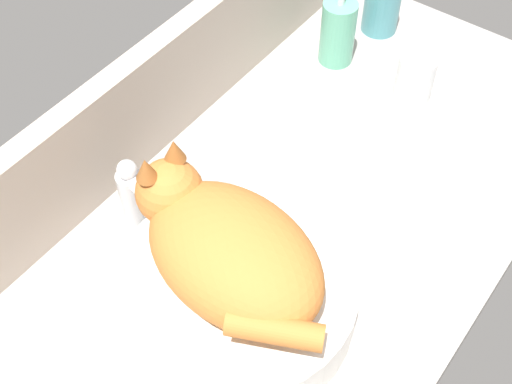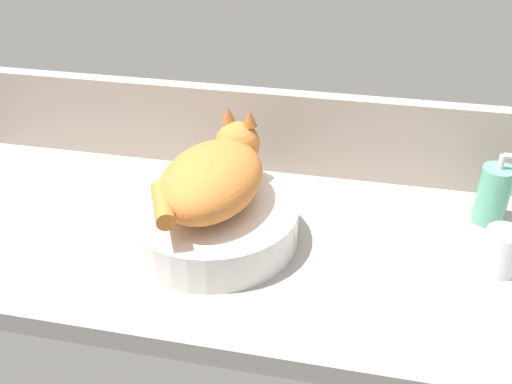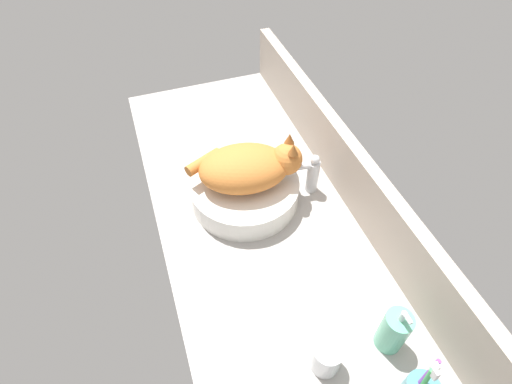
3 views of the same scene
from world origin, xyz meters
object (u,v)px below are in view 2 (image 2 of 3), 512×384
soap_dispenser (493,195)px  water_glass (501,254)px  sink_basin (214,223)px  cat (214,175)px  faucet (249,159)px

soap_dispenser → water_glass: bearing=-91.1°
sink_basin → cat: cat is taller
cat → soap_dispenser: 53.88cm
sink_basin → water_glass: (50.92, 1.43, -0.14)cm
cat → faucet: cat is taller
soap_dispenser → water_glass: soap_dispenser is taller
cat → soap_dispenser: (51.06, 15.66, -7.08)cm
cat → water_glass: size_ratio=3.87×
sink_basin → faucet: size_ratio=2.31×
cat → faucet: size_ratio=2.33×
cat → faucet: (2.40, 17.71, -5.77)cm
cat → water_glass: cat is taller
sink_basin → cat: 9.52cm
sink_basin → water_glass: size_ratio=3.84×
faucet → soap_dispenser: 48.72cm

